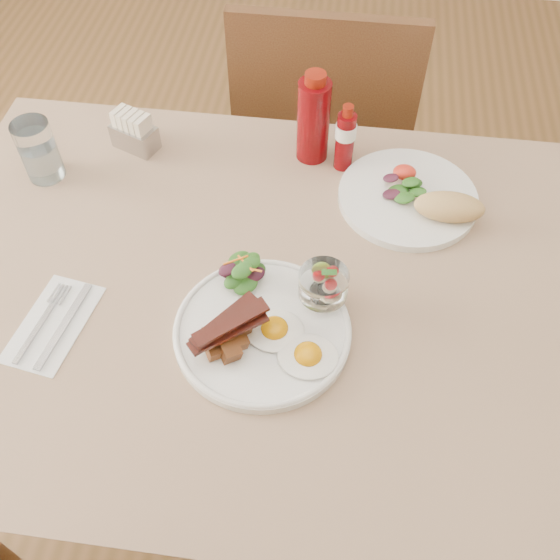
# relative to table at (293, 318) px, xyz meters

# --- Properties ---
(table) EXTENTS (1.33, 0.88, 0.75)m
(table) POSITION_rel_table_xyz_m (0.00, 0.00, 0.00)
(table) COLOR brown
(table) RESTS_ON ground
(chair_far) EXTENTS (0.42, 0.42, 0.93)m
(chair_far) POSITION_rel_table_xyz_m (0.00, 0.66, -0.14)
(chair_far) COLOR brown
(chair_far) RESTS_ON ground
(main_plate) EXTENTS (0.28, 0.28, 0.02)m
(main_plate) POSITION_rel_table_xyz_m (-0.04, -0.10, 0.10)
(main_plate) COLOR white
(main_plate) RESTS_ON table
(fried_eggs) EXTENTS (0.15, 0.12, 0.03)m
(fried_eggs) POSITION_rel_table_xyz_m (0.01, -0.12, 0.11)
(fried_eggs) COLOR white
(fried_eggs) RESTS_ON main_plate
(bacon_potato_pile) EXTENTS (0.12, 0.11, 0.06)m
(bacon_potato_pile) POSITION_rel_table_xyz_m (-0.09, -0.13, 0.13)
(bacon_potato_pile) COLOR brown
(bacon_potato_pile) RESTS_ON main_plate
(side_salad) EXTENTS (0.08, 0.08, 0.04)m
(side_salad) POSITION_rel_table_xyz_m (-0.08, -0.01, 0.13)
(side_salad) COLOR #184913
(side_salad) RESTS_ON main_plate
(fruit_cup) EXTENTS (0.08, 0.08, 0.08)m
(fruit_cup) POSITION_rel_table_xyz_m (0.05, -0.03, 0.15)
(fruit_cup) COLOR white
(fruit_cup) RESTS_ON main_plate
(second_plate) EXTENTS (0.27, 0.26, 0.07)m
(second_plate) POSITION_rel_table_xyz_m (0.20, 0.22, 0.11)
(second_plate) COLOR white
(second_plate) RESTS_ON table
(ketchup_bottle) EXTENTS (0.08, 0.08, 0.19)m
(ketchup_bottle) POSITION_rel_table_xyz_m (-0.01, 0.34, 0.18)
(ketchup_bottle) COLOR #610509
(ketchup_bottle) RESTS_ON table
(hot_sauce_bottle) EXTENTS (0.05, 0.05, 0.14)m
(hot_sauce_bottle) POSITION_rel_table_xyz_m (0.06, 0.31, 0.16)
(hot_sauce_bottle) COLOR #610509
(hot_sauce_bottle) RESTS_ON table
(sugar_caddy) EXTENTS (0.10, 0.08, 0.08)m
(sugar_caddy) POSITION_rel_table_xyz_m (-0.36, 0.32, 0.12)
(sugar_caddy) COLOR #ADACB1
(sugar_caddy) RESTS_ON table
(water_glass) EXTENTS (0.07, 0.07, 0.12)m
(water_glass) POSITION_rel_table_xyz_m (-0.51, 0.21, 0.14)
(water_glass) COLOR white
(water_glass) RESTS_ON table
(napkin_cutlery) EXTENTS (0.13, 0.19, 0.01)m
(napkin_cutlery) POSITION_rel_table_xyz_m (-0.37, -0.12, 0.09)
(napkin_cutlery) COLOR white
(napkin_cutlery) RESTS_ON table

